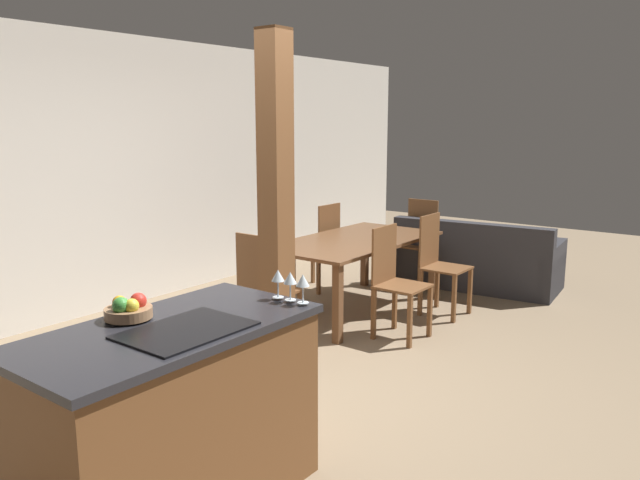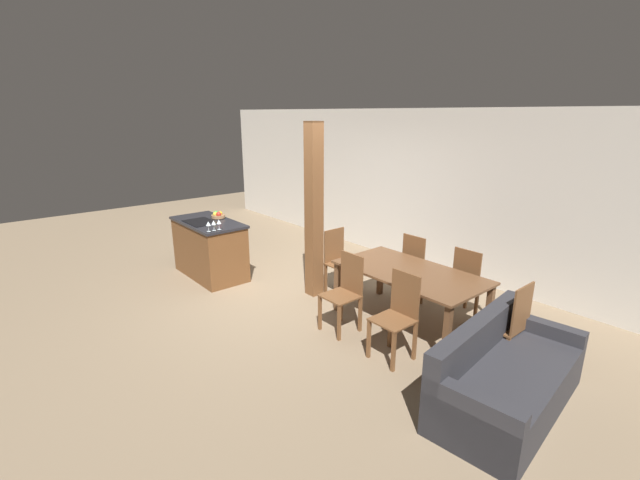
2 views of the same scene
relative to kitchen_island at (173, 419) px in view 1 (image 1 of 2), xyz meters
name	(u,v)px [view 1 (image 1 of 2)]	position (x,y,z in m)	size (l,w,h in m)	color
ground_plane	(291,386)	(1.44, 0.47, -0.47)	(16.00, 16.00, 0.00)	#847056
wall_back	(69,177)	(1.44, 3.15, 0.88)	(11.20, 0.08, 2.70)	silver
kitchen_island	(173,419)	(0.00, 0.00, 0.00)	(1.42, 0.73, 0.95)	brown
fruit_bowl	(128,309)	(-0.06, 0.22, 0.52)	(0.22, 0.22, 0.11)	#99704C
wine_glass_near	(303,281)	(0.63, -0.29, 0.59)	(0.07, 0.07, 0.15)	silver
wine_glass_middle	(290,279)	(0.63, -0.20, 0.59)	(0.07, 0.07, 0.15)	silver
wine_glass_far	(278,277)	(0.63, -0.12, 0.59)	(0.07, 0.07, 0.15)	silver
dining_table	(354,248)	(3.22, 1.16, 0.17)	(1.86, 1.00, 0.72)	brown
dining_chair_near_left	(395,280)	(2.80, 0.43, 0.04)	(0.40, 0.40, 0.97)	brown
dining_chair_near_right	(439,263)	(3.63, 0.43, 0.04)	(0.40, 0.40, 0.97)	brown
dining_chair_far_left	(271,258)	(2.80, 1.88, 0.04)	(0.40, 0.40, 0.97)	brown
dining_chair_far_right	(321,245)	(3.63, 1.88, 0.04)	(0.40, 0.40, 0.97)	brown
dining_chair_head_end	(264,288)	(1.91, 1.16, 0.04)	(0.40, 0.40, 0.97)	brown
dining_chair_foot_end	(417,240)	(4.52, 1.16, 0.04)	(0.40, 0.40, 0.97)	brown
couch	(477,263)	(4.83, 0.55, -0.20)	(1.00, 1.84, 0.78)	#2D2D33
timber_post	(276,203)	(1.71, 0.84, 0.79)	(0.20, 0.20, 2.52)	brown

